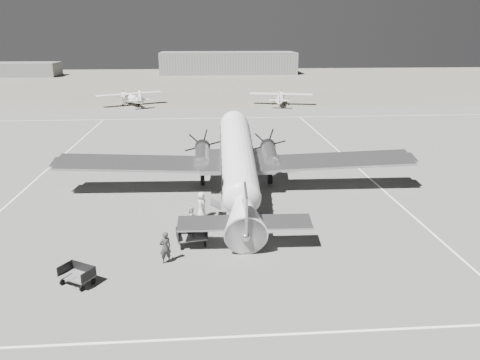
% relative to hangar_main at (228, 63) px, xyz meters
% --- Properties ---
extents(ground, '(260.00, 260.00, 0.00)m').
position_rel_hangar_main_xyz_m(ground, '(-5.00, -120.00, -3.30)').
color(ground, '#61615E').
rests_on(ground, ground).
extents(taxi_line_near, '(60.00, 0.15, 0.01)m').
position_rel_hangar_main_xyz_m(taxi_line_near, '(-5.00, -134.00, -3.29)').
color(taxi_line_near, white).
rests_on(taxi_line_near, ground).
extents(taxi_line_right, '(0.15, 80.00, 0.01)m').
position_rel_hangar_main_xyz_m(taxi_line_right, '(7.00, -120.00, -3.29)').
color(taxi_line_right, white).
rests_on(taxi_line_right, ground).
extents(taxi_line_left, '(0.15, 60.00, 0.01)m').
position_rel_hangar_main_xyz_m(taxi_line_left, '(-23.00, -110.00, -3.29)').
color(taxi_line_left, white).
rests_on(taxi_line_left, ground).
extents(taxi_line_horizon, '(90.00, 0.15, 0.01)m').
position_rel_hangar_main_xyz_m(taxi_line_horizon, '(-5.00, -80.00, -3.29)').
color(taxi_line_horizon, white).
rests_on(taxi_line_horizon, ground).
extents(grass_infield, '(260.00, 90.00, 0.01)m').
position_rel_hangar_main_xyz_m(grass_infield, '(-5.00, -25.00, -3.30)').
color(grass_infield, '#625E52').
rests_on(grass_infield, ground).
extents(hangar_main, '(42.00, 14.00, 6.60)m').
position_rel_hangar_main_xyz_m(hangar_main, '(0.00, 0.00, 0.00)').
color(hangar_main, slate).
rests_on(hangar_main, ground).
extents(shed_secondary, '(18.00, 10.00, 4.00)m').
position_rel_hangar_main_xyz_m(shed_secondary, '(-60.00, -5.00, -1.30)').
color(shed_secondary, '#5E5E5E').
rests_on(shed_secondary, ground).
extents(dc3_airliner, '(30.24, 21.39, 5.66)m').
position_rel_hangar_main_xyz_m(dc3_airliner, '(-5.27, -116.47, -0.47)').
color(dc3_airliner, '#ABABAE').
rests_on(dc3_airliner, ground).
extents(light_plane_left, '(15.15, 14.21, 2.49)m').
position_rel_hangar_main_xyz_m(light_plane_left, '(-20.77, -66.37, -2.06)').
color(light_plane_left, silver).
rests_on(light_plane_left, ground).
extents(light_plane_right, '(13.17, 11.54, 2.37)m').
position_rel_hangar_main_xyz_m(light_plane_right, '(5.97, -67.52, -2.12)').
color(light_plane_right, silver).
rests_on(light_plane_right, ground).
extents(baggage_cart_near, '(2.16, 1.69, 1.10)m').
position_rel_hangar_main_xyz_m(baggage_cart_near, '(-8.72, -124.67, -2.75)').
color(baggage_cart_near, '#5E5E5E').
rests_on(baggage_cart_near, ground).
extents(baggage_cart_far, '(2.20, 2.02, 1.02)m').
position_rel_hangar_main_xyz_m(baggage_cart_far, '(-14.59, -128.96, -2.79)').
color(baggage_cart_far, '#5E5E5E').
rests_on(baggage_cart_far, ground).
extents(ground_crew, '(0.83, 0.71, 1.91)m').
position_rel_hangar_main_xyz_m(ground_crew, '(-10.17, -126.85, -2.35)').
color(ground_crew, '#303030').
rests_on(ground_crew, ground).
extents(ramp_agent, '(0.83, 0.91, 1.53)m').
position_rel_hangar_main_xyz_m(ramp_agent, '(-8.75, -122.02, -2.53)').
color(ramp_agent, '#B2B2B0').
rests_on(ramp_agent, ground).
extents(passenger, '(0.80, 1.05, 1.92)m').
position_rel_hangar_main_xyz_m(passenger, '(-8.13, -120.23, -2.34)').
color(passenger, beige).
rests_on(passenger, ground).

